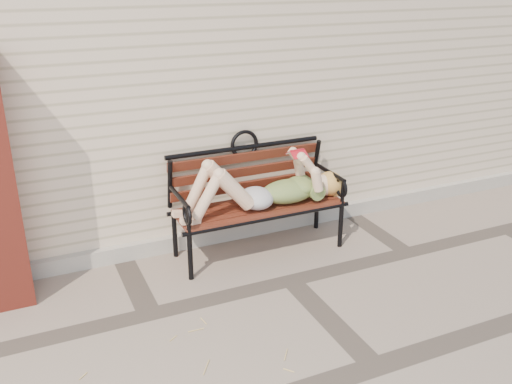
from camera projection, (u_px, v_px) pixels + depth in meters
name	position (u px, v px, depth m)	size (l,w,h in m)	color
ground	(291.00, 280.00, 4.95)	(80.00, 80.00, 0.00)	#7C6C5F
house_wall	(180.00, 57.00, 6.93)	(8.00, 4.00, 3.00)	beige
foundation_strip	(247.00, 229.00, 5.75)	(8.00, 0.10, 0.15)	#ACA89C
garden_bench	(254.00, 187.00, 5.32)	(1.72, 0.68, 1.11)	black
reading_woman	(262.00, 188.00, 5.20)	(1.62, 0.37, 0.51)	#0A3749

